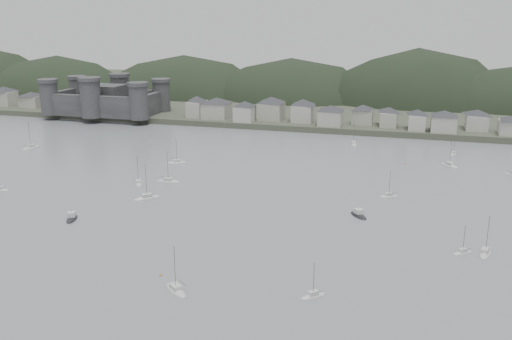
% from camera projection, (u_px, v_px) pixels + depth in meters
% --- Properties ---
extents(ground, '(900.00, 900.00, 0.00)m').
position_uv_depth(ground, '(162.00, 284.00, 122.27)').
color(ground, slate).
rests_on(ground, ground).
extents(far_shore_land, '(900.00, 250.00, 3.00)m').
position_uv_depth(far_shore_land, '(342.00, 97.00, 394.79)').
color(far_shore_land, '#383D2D').
rests_on(far_shore_land, ground).
extents(forested_ridge, '(851.55, 103.94, 102.57)m').
position_uv_depth(forested_ridge, '(343.00, 121.00, 373.25)').
color(forested_ridge, black).
rests_on(forested_ridge, ground).
extents(castle, '(66.00, 43.00, 20.00)m').
position_uv_depth(castle, '(106.00, 99.00, 317.80)').
color(castle, '#2E2E30').
rests_on(castle, far_shore_land).
extents(waterfront_town, '(451.48, 28.46, 12.92)m').
position_uv_depth(waterfront_town, '(413.00, 116.00, 276.01)').
color(waterfront_town, gray).
rests_on(waterfront_town, far_shore_land).
extents(sailboat_lead, '(8.91, 3.22, 12.02)m').
position_uv_depth(sailboat_lead, '(168.00, 181.00, 197.14)').
color(sailboat_lead, '#BCBCB8').
rests_on(sailboat_lead, ground).
extents(moored_fleet, '(246.98, 176.80, 13.32)m').
position_uv_depth(moored_fleet, '(205.00, 191.00, 186.66)').
color(moored_fleet, '#BCBCB8').
rests_on(moored_fleet, ground).
extents(motor_launch_near, '(6.84, 7.68, 3.82)m').
position_uv_depth(motor_launch_near, '(359.00, 215.00, 163.43)').
color(motor_launch_near, black).
rests_on(motor_launch_near, ground).
extents(motor_launch_far, '(5.23, 8.03, 3.81)m').
position_uv_depth(motor_launch_far, '(72.00, 218.00, 160.86)').
color(motor_launch_far, black).
rests_on(motor_launch_far, ground).
extents(mooring_buoys, '(166.61, 146.29, 0.70)m').
position_uv_depth(mooring_buoys, '(238.00, 209.00, 168.70)').
color(mooring_buoys, '#B7803D').
rests_on(mooring_buoys, ground).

